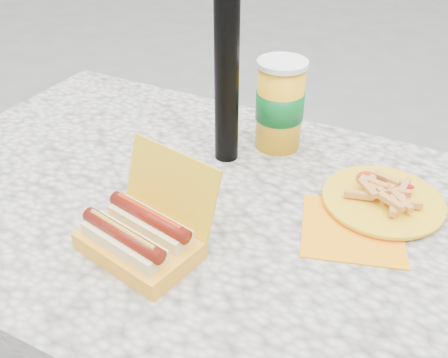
% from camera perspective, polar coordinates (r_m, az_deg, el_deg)
% --- Properties ---
extents(picnic_table, '(1.20, 0.80, 0.75)m').
position_cam_1_polar(picnic_table, '(1.04, -3.75, -6.63)').
color(picnic_table, beige).
rests_on(picnic_table, ground).
extents(hotdog_box, '(0.22, 0.20, 0.15)m').
position_cam_1_polar(hotdog_box, '(0.84, -9.49, -6.36)').
color(hotdog_box, yellow).
rests_on(hotdog_box, picnic_table).
extents(fries_plate, '(0.25, 0.32, 0.04)m').
position_cam_1_polar(fries_plate, '(0.98, 17.45, -2.40)').
color(fries_plate, orange).
rests_on(fries_plate, picnic_table).
extents(soda_cup, '(0.11, 0.11, 0.20)m').
position_cam_1_polar(soda_cup, '(1.09, 6.39, 8.42)').
color(soda_cup, yellow).
rests_on(soda_cup, picnic_table).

